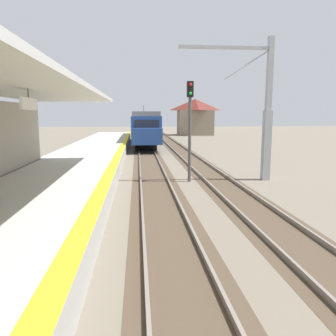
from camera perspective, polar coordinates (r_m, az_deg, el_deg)
The scene contains 7 objects.
station_platform at distance 13.66m, azimuth -20.19°, elevation -4.37°, with size 5.00×80.00×0.91m.
track_pair_nearest_platform at distance 17.21m, azimuth -2.28°, elevation -2.51°, with size 2.34×120.00×0.16m.
track_pair_middle at distance 17.71m, azimuth 8.78°, elevation -2.28°, with size 2.34×120.00×0.16m.
approaching_train at distance 39.87m, azimuth -4.04°, elevation 7.09°, with size 2.93×19.60×4.76m.
rail_signal_post at distance 17.41m, azimuth 3.77°, elevation 8.04°, with size 0.32×0.34×5.20m.
catenary_pylon_far_side at distance 18.54m, azimuth 15.87°, elevation 9.04°, with size 5.00×0.40×7.50m.
distant_trackside_house at distance 60.45m, azimuth 4.66°, elevation 8.82°, with size 6.60×5.28×6.40m.
Camera 1 is at (1.04, 3.16, 3.47)m, focal length 35.56 mm.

